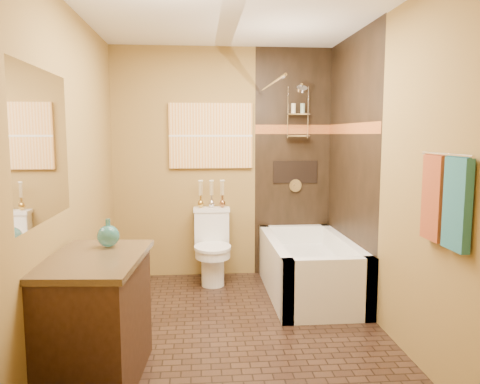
{
  "coord_description": "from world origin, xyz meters",
  "views": [
    {
      "loc": [
        -0.27,
        -3.63,
        1.56
      ],
      "look_at": [
        0.09,
        0.4,
        1.07
      ],
      "focal_mm": 35.0,
      "sensor_mm": 36.0,
      "label": 1
    }
  ],
  "objects": [
    {
      "name": "teal_bottle",
      "position": [
        -0.87,
        -0.51,
        0.91
      ],
      "size": [
        0.16,
        0.16,
        0.23
      ],
      "primitive_type": null,
      "rotation": [
        0.0,
        0.0,
        -0.09
      ],
      "color": "#267373",
      "rests_on": "vanity"
    },
    {
      "name": "towel_teal",
      "position": [
        1.16,
        -1.18,
        1.18
      ],
      "size": [
        0.05,
        0.22,
        0.52
      ],
      "primitive_type": "cube",
      "color": "#205C6B",
      "rests_on": "towel_bar"
    },
    {
      "name": "curtain_rod",
      "position": [
        0.4,
        0.75,
        2.02
      ],
      "size": [
        0.03,
        1.55,
        0.03
      ],
      "primitive_type": "cylinder",
      "rotation": [
        1.57,
        0.0,
        0.0
      ],
      "color": "silver",
      "rests_on": "wall_back"
    },
    {
      "name": "wall_back",
      "position": [
        0.0,
        1.5,
        1.25
      ],
      "size": [
        2.4,
        0.02,
        2.5
      ],
      "primitive_type": "cube",
      "color": "olive",
      "rests_on": "floor"
    },
    {
      "name": "mosaic_band_right",
      "position": [
        1.18,
        0.75,
        1.62
      ],
      "size": [
        0.01,
        1.5,
        0.1
      ],
      "primitive_type": "cube",
      "color": "#983E1B",
      "rests_on": "alcove_tile_right"
    },
    {
      "name": "bud_vases",
      "position": [
        -0.14,
        1.39,
        0.93
      ],
      "size": [
        0.3,
        0.06,
        0.29
      ],
      "color": "#B99039",
      "rests_on": "toilet"
    },
    {
      "name": "ceiling",
      "position": [
        0.0,
        0.0,
        2.5
      ],
      "size": [
        3.0,
        3.0,
        0.0
      ],
      "primitive_type": "plane",
      "color": "silver",
      "rests_on": "wall_back"
    },
    {
      "name": "alcove_tile_back",
      "position": [
        0.78,
        1.49,
        1.25
      ],
      "size": [
        0.85,
        0.01,
        2.5
      ],
      "primitive_type": "cube",
      "color": "black",
      "rests_on": "wall_back"
    },
    {
      "name": "shower_fixtures",
      "position": [
        0.8,
        1.38,
        1.67
      ],
      "size": [
        0.24,
        0.33,
        1.16
      ],
      "color": "silver",
      "rests_on": "floor"
    },
    {
      "name": "alcove_niche",
      "position": [
        0.8,
        1.48,
        1.15
      ],
      "size": [
        0.5,
        0.01,
        0.25
      ],
      "primitive_type": "cube",
      "color": "black",
      "rests_on": "alcove_tile_back"
    },
    {
      "name": "floor",
      "position": [
        0.0,
        0.0,
        0.0
      ],
      "size": [
        3.0,
        3.0,
        0.0
      ],
      "primitive_type": "plane",
      "color": "black",
      "rests_on": "ground"
    },
    {
      "name": "wall_right",
      "position": [
        1.2,
        0.0,
        1.25
      ],
      "size": [
        0.02,
        3.0,
        2.5
      ],
      "primitive_type": "cube",
      "color": "olive",
      "rests_on": "floor"
    },
    {
      "name": "towel_rust",
      "position": [
        1.16,
        -0.92,
        1.18
      ],
      "size": [
        0.05,
        0.22,
        0.52
      ],
      "primitive_type": "cube",
      "color": "maroon",
      "rests_on": "towel_bar"
    },
    {
      "name": "toilet",
      "position": [
        -0.14,
        1.22,
        0.39
      ],
      "size": [
        0.4,
        0.58,
        0.77
      ],
      "rotation": [
        0.0,
        0.0,
        -0.02
      ],
      "color": "white",
      "rests_on": "floor"
    },
    {
      "name": "towel_bar",
      "position": [
        1.15,
        -1.05,
        1.45
      ],
      "size": [
        0.02,
        0.55,
        0.02
      ],
      "primitive_type": "cylinder",
      "rotation": [
        1.57,
        0.0,
        0.0
      ],
      "color": "silver",
      "rests_on": "wall_right"
    },
    {
      "name": "alcove_tile_right",
      "position": [
        1.19,
        0.75,
        1.25
      ],
      "size": [
        0.01,
        1.5,
        2.5
      ],
      "primitive_type": "cube",
      "color": "black",
      "rests_on": "wall_right"
    },
    {
      "name": "sunset_painting",
      "position": [
        -0.14,
        1.48,
        1.55
      ],
      "size": [
        0.9,
        0.04,
        0.7
      ],
      "primitive_type": "cube",
      "color": "orange",
      "rests_on": "wall_back"
    },
    {
      "name": "bathtub",
      "position": [
        0.8,
        0.75,
        0.22
      ],
      "size": [
        0.8,
        1.5,
        0.55
      ],
      "color": "white",
      "rests_on": "floor"
    },
    {
      "name": "vanity",
      "position": [
        -0.92,
        -0.75,
        0.41
      ],
      "size": [
        0.64,
        0.97,
        0.82
      ],
      "rotation": [
        0.0,
        0.0,
        -0.08
      ],
      "color": "black",
      "rests_on": "floor"
    },
    {
      "name": "vanity_mirror",
      "position": [
        -1.19,
        -0.75,
        1.5
      ],
      "size": [
        0.01,
        1.0,
        0.9
      ],
      "primitive_type": "cube",
      "color": "white",
      "rests_on": "wall_left"
    },
    {
      "name": "wall_front",
      "position": [
        0.0,
        -1.5,
        1.25
      ],
      "size": [
        2.4,
        0.02,
        2.5
      ],
      "primitive_type": "cube",
      "color": "olive",
      "rests_on": "floor"
    },
    {
      "name": "wall_left",
      "position": [
        -1.2,
        0.0,
        1.25
      ],
      "size": [
        0.02,
        3.0,
        2.5
      ],
      "primitive_type": "cube",
      "color": "olive",
      "rests_on": "floor"
    },
    {
      "name": "mosaic_band_back",
      "position": [
        0.78,
        1.48,
        1.62
      ],
      "size": [
        0.85,
        0.01,
        0.1
      ],
      "primitive_type": "cube",
      "color": "#983E1B",
      "rests_on": "alcove_tile_back"
    }
  ]
}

